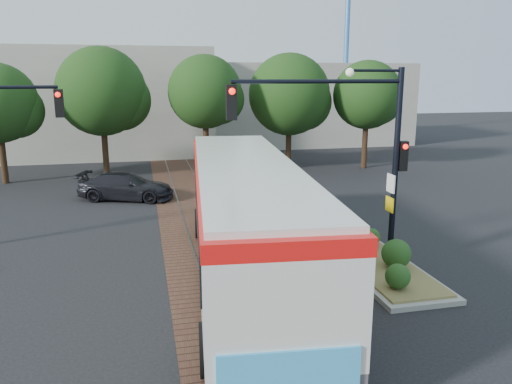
# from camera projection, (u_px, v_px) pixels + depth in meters

# --- Properties ---
(ground) EXTENTS (120.00, 120.00, 0.00)m
(ground) POSITION_uv_depth(u_px,v_px,m) (225.00, 274.00, 15.41)
(ground) COLOR black
(ground) RESTS_ON ground
(trackbed) EXTENTS (3.60, 40.00, 0.02)m
(trackbed) POSITION_uv_depth(u_px,v_px,m) (208.00, 234.00, 19.21)
(trackbed) COLOR #503424
(trackbed) RESTS_ON ground
(tree_row) EXTENTS (26.40, 5.60, 7.67)m
(tree_row) POSITION_uv_depth(u_px,v_px,m) (199.00, 95.00, 30.16)
(tree_row) COLOR #382314
(tree_row) RESTS_ON ground
(warehouses) EXTENTS (40.00, 13.00, 8.00)m
(warehouses) POSITION_uv_depth(u_px,v_px,m) (162.00, 102.00, 41.72)
(warehouses) COLOR #ADA899
(warehouses) RESTS_ON ground
(crane) EXTENTS (8.00, 0.50, 18.00)m
(crane) POSITION_uv_depth(u_px,v_px,m) (347.00, 25.00, 49.13)
(crane) COLOR #3F72B2
(crane) RESTS_ON ground
(city_bus) EXTENTS (4.11, 13.55, 3.57)m
(city_bus) POSITION_uv_depth(u_px,v_px,m) (246.00, 215.00, 14.59)
(city_bus) COLOR #4C4C4F
(city_bus) RESTS_ON ground
(traffic_island) EXTENTS (2.20, 5.20, 1.13)m
(traffic_island) POSITION_uv_depth(u_px,v_px,m) (383.00, 261.00, 15.53)
(traffic_island) COLOR gray
(traffic_island) RESTS_ON ground
(signal_pole_main) EXTENTS (5.49, 0.46, 6.00)m
(signal_pole_main) POSITION_uv_depth(u_px,v_px,m) (359.00, 139.00, 14.54)
(signal_pole_main) COLOR black
(signal_pole_main) RESTS_ON ground
(parked_car) EXTENTS (5.00, 3.27, 1.35)m
(parked_car) POSITION_uv_depth(u_px,v_px,m) (126.00, 186.00, 24.56)
(parked_car) COLOR black
(parked_car) RESTS_ON ground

